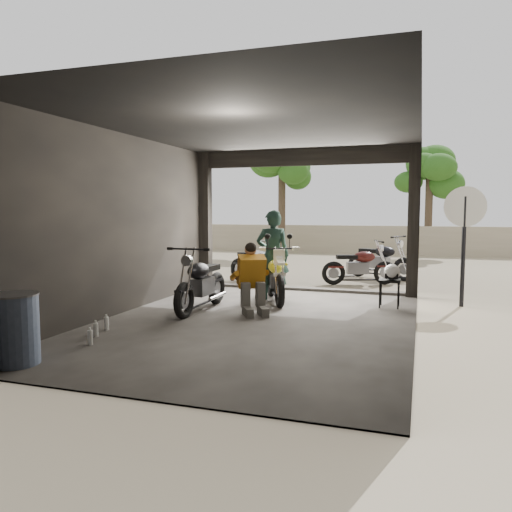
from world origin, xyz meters
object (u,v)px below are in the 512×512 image
Objects in this scene: stool at (390,283)px; helmet at (392,272)px; oil_drum at (15,330)px; left_bike at (201,279)px; rider at (273,256)px; mechanic at (253,280)px; outside_bike_c at (380,257)px; sign_post at (464,226)px; outside_bike_a at (256,261)px; outside_bike_b at (360,263)px; main_bike at (275,273)px.

helmet reaches higher than stool.
left_bike is at bearing 78.30° from oil_drum.
mechanic is at bearing 77.82° from rider.
mechanic is at bearing -173.20° from outside_bike_c.
sign_post is (3.57, 1.97, 0.93)m from mechanic.
outside_bike_a is 0.91× the size of rider.
sign_post reaches higher than stool.
outside_bike_a is at bearing 84.05° from outside_bike_b.
main_bike reaches higher than outside_bike_a.
outside_bike_b is (1.34, 2.90, -0.03)m from main_bike.
mechanic is (-1.37, -4.22, 0.06)m from outside_bike_b.
stool is at bearing -22.43° from main_bike.
rider reaches higher than outside_bike_a.
outside_bike_c is 0.76× the size of sign_post.
oil_drum is (-1.74, -3.65, -0.19)m from mechanic.
oil_drum is at bearing -135.89° from helmet.
main_bike is 1.00× the size of outside_bike_c.
left_bike is 1.45× the size of mechanic.
outside_bike_b reaches higher than helmet.
outside_bike_b is at bearing 41.27° from main_bike.
left_bike reaches higher than main_bike.
outside_bike_b is 1.33× the size of mechanic.
stool is at bearing 51.49° from oil_drum.
outside_bike_c is at bearing 96.75° from stool.
mechanic is 2.25× the size of stool.
oil_drum is 0.37× the size of sign_post.
stool is (2.23, 0.06, -0.11)m from main_bike.
outside_bike_b is 1.33m from outside_bike_c.
stool is (3.25, 1.39, -0.13)m from left_bike.
sign_post is at bearing -13.55° from main_bike.
outside_bike_a is at bearing 93.22° from main_bike.
outside_bike_b is 3.30m from sign_post.
oil_drum is at bearing -146.12° from mechanic.
rider is (-1.84, -4.02, 0.34)m from outside_bike_c.
stool is at bearing 0.84° from mechanic.
outside_bike_b is 3.01m from helmet.
helmet is 1.64m from sign_post.
oil_drum reaches higher than helmet.
outside_bike_a is 7.25m from oil_drum.
outside_bike_c is 4.14m from stool.
mechanic is at bearing -156.36° from helmet.
stool is at bearing -94.11° from outside_bike_a.
outside_bike_a is 5.06m from sign_post.
oil_drum is (-0.75, -3.64, -0.18)m from left_bike.
stool is 0.64× the size of oil_drum.
stool is at bearing 23.21° from left_bike.
sign_post is at bearing 18.59° from helmet.
stool is 0.24× the size of sign_post.
sign_post reaches higher than outside_bike_a.
mechanic is at bearing -148.58° from stool.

